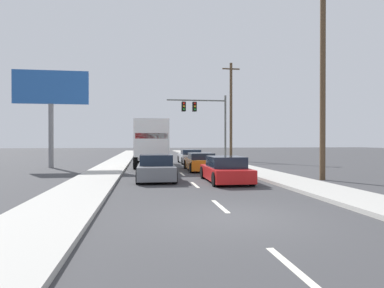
{
  "coord_description": "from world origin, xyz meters",
  "views": [
    {
      "loc": [
        -2.28,
        -8.31,
        1.96
      ],
      "look_at": [
        0.85,
        13.3,
        1.79
      ],
      "focal_mm": 31.2,
      "sensor_mm": 36.0,
      "label": 1
    }
  ],
  "objects_px": {
    "roadside_billboard": "(51,96)",
    "car_orange": "(200,162)",
    "car_silver": "(190,157)",
    "box_truck": "(151,141)",
    "traffic_signal_mast": "(201,113)",
    "car_gray": "(156,169)",
    "car_red": "(225,170)",
    "utility_pole_near": "(323,76)",
    "utility_pole_mid": "(231,110)"
  },
  "relations": [
    {
      "from": "car_gray",
      "to": "car_red",
      "type": "relative_size",
      "value": 0.98
    },
    {
      "from": "car_silver",
      "to": "car_orange",
      "type": "xyz_separation_m",
      "value": [
        -0.34,
        -7.37,
        -0.01
      ]
    },
    {
      "from": "car_red",
      "to": "roadside_billboard",
      "type": "xyz_separation_m",
      "value": [
        -10.76,
        10.42,
        4.77
      ]
    },
    {
      "from": "car_orange",
      "to": "utility_pole_mid",
      "type": "distance_m",
      "value": 13.01
    },
    {
      "from": "box_truck",
      "to": "utility_pole_near",
      "type": "xyz_separation_m",
      "value": [
        8.48,
        -10.22,
        3.3
      ]
    },
    {
      "from": "utility_pole_mid",
      "to": "car_red",
      "type": "bearing_deg",
      "value": -105.73
    },
    {
      "from": "car_silver",
      "to": "car_red",
      "type": "distance_m",
      "value": 13.81
    },
    {
      "from": "roadside_billboard",
      "to": "utility_pole_mid",
      "type": "bearing_deg",
      "value": 24.34
    },
    {
      "from": "car_gray",
      "to": "utility_pole_near",
      "type": "relative_size",
      "value": 0.41
    },
    {
      "from": "box_truck",
      "to": "car_red",
      "type": "xyz_separation_m",
      "value": [
        3.37,
        -10.37,
        -1.43
      ]
    },
    {
      "from": "car_orange",
      "to": "utility_pole_near",
      "type": "relative_size",
      "value": 0.43
    },
    {
      "from": "utility_pole_mid",
      "to": "roadside_billboard",
      "type": "relative_size",
      "value": 1.38
    },
    {
      "from": "car_gray",
      "to": "car_silver",
      "type": "relative_size",
      "value": 0.99
    },
    {
      "from": "utility_pole_near",
      "to": "car_red",
      "type": "bearing_deg",
      "value": -178.36
    },
    {
      "from": "car_gray",
      "to": "roadside_billboard",
      "type": "bearing_deg",
      "value": 129.11
    },
    {
      "from": "roadside_billboard",
      "to": "car_orange",
      "type": "bearing_deg",
      "value": -20.5
    },
    {
      "from": "utility_pole_near",
      "to": "roadside_billboard",
      "type": "relative_size",
      "value": 1.42
    },
    {
      "from": "traffic_signal_mast",
      "to": "roadside_billboard",
      "type": "relative_size",
      "value": 0.92
    },
    {
      "from": "utility_pole_near",
      "to": "utility_pole_mid",
      "type": "height_order",
      "value": "utility_pole_near"
    },
    {
      "from": "box_truck",
      "to": "utility_pole_mid",
      "type": "relative_size",
      "value": 0.93
    },
    {
      "from": "box_truck",
      "to": "utility_pole_mid",
      "type": "bearing_deg",
      "value": 40.74
    },
    {
      "from": "traffic_signal_mast",
      "to": "car_red",
      "type": "bearing_deg",
      "value": -96.12
    },
    {
      "from": "box_truck",
      "to": "car_orange",
      "type": "bearing_deg",
      "value": -50.43
    },
    {
      "from": "car_silver",
      "to": "utility_pole_near",
      "type": "xyz_separation_m",
      "value": [
        4.9,
        -13.67,
        4.74
      ]
    },
    {
      "from": "car_silver",
      "to": "box_truck",
      "type": "bearing_deg",
      "value": -136.11
    },
    {
      "from": "car_silver",
      "to": "car_red",
      "type": "xyz_separation_m",
      "value": [
        -0.21,
        -13.81,
        0.01
      ]
    },
    {
      "from": "traffic_signal_mast",
      "to": "car_silver",
      "type": "bearing_deg",
      "value": -113.77
    },
    {
      "from": "utility_pole_mid",
      "to": "roadside_billboard",
      "type": "xyz_separation_m",
      "value": [
        -15.7,
        -7.1,
        0.2
      ]
    },
    {
      "from": "car_silver",
      "to": "car_red",
      "type": "relative_size",
      "value": 0.99
    },
    {
      "from": "utility_pole_near",
      "to": "roadside_billboard",
      "type": "height_order",
      "value": "utility_pole_near"
    },
    {
      "from": "car_gray",
      "to": "utility_pole_mid",
      "type": "xyz_separation_m",
      "value": [
        8.24,
        16.28,
        4.55
      ]
    },
    {
      "from": "box_truck",
      "to": "car_gray",
      "type": "xyz_separation_m",
      "value": [
        0.07,
        -9.13,
        -1.42
      ]
    },
    {
      "from": "box_truck",
      "to": "car_gray",
      "type": "bearing_deg",
      "value": -89.57
    },
    {
      "from": "utility_pole_mid",
      "to": "utility_pole_near",
      "type": "bearing_deg",
      "value": -89.43
    },
    {
      "from": "car_red",
      "to": "utility_pole_mid",
      "type": "height_order",
      "value": "utility_pole_mid"
    },
    {
      "from": "box_truck",
      "to": "utility_pole_near",
      "type": "distance_m",
      "value": 13.69
    },
    {
      "from": "car_gray",
      "to": "roadside_billboard",
      "type": "relative_size",
      "value": 0.58
    },
    {
      "from": "car_orange",
      "to": "car_red",
      "type": "relative_size",
      "value": 1.05
    },
    {
      "from": "car_red",
      "to": "utility_pole_near",
      "type": "bearing_deg",
      "value": 1.64
    },
    {
      "from": "car_silver",
      "to": "traffic_signal_mast",
      "type": "relative_size",
      "value": 0.63
    },
    {
      "from": "box_truck",
      "to": "car_red",
      "type": "relative_size",
      "value": 2.16
    },
    {
      "from": "utility_pole_near",
      "to": "utility_pole_mid",
      "type": "xyz_separation_m",
      "value": [
        -0.17,
        17.38,
        -0.17
      ]
    },
    {
      "from": "car_gray",
      "to": "utility_pole_near",
      "type": "xyz_separation_m",
      "value": [
        8.41,
        -1.09,
        4.72
      ]
    },
    {
      "from": "utility_pole_near",
      "to": "roadside_billboard",
      "type": "xyz_separation_m",
      "value": [
        -15.87,
        10.28,
        0.03
      ]
    },
    {
      "from": "car_silver",
      "to": "utility_pole_mid",
      "type": "relative_size",
      "value": 0.42
    },
    {
      "from": "car_gray",
      "to": "car_silver",
      "type": "bearing_deg",
      "value": 74.4
    },
    {
      "from": "car_silver",
      "to": "utility_pole_near",
      "type": "distance_m",
      "value": 15.27
    },
    {
      "from": "car_silver",
      "to": "roadside_billboard",
      "type": "xyz_separation_m",
      "value": [
        -10.97,
        -3.39,
        4.77
      ]
    },
    {
      "from": "car_silver",
      "to": "traffic_signal_mast",
      "type": "bearing_deg",
      "value": 66.23
    },
    {
      "from": "car_gray",
      "to": "utility_pole_near",
      "type": "bearing_deg",
      "value": -7.42
    }
  ]
}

